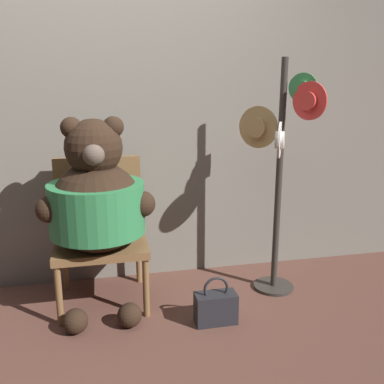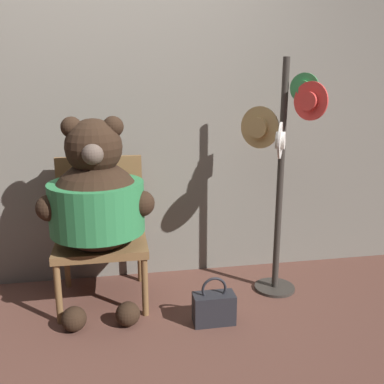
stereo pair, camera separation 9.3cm
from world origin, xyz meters
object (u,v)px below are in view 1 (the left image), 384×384
at_px(handbag_on_ground, 216,307).
at_px(teddy_bear, 97,202).
at_px(chair, 100,227).
at_px(hat_display_rack, 279,163).

bearing_deg(handbag_on_ground, teddy_bear, 154.61).
bearing_deg(handbag_on_ground, chair, 142.85).
relative_size(hat_display_rack, handbag_on_ground, 5.23).
relative_size(chair, handbag_on_ground, 3.10).
xyz_separation_m(hat_display_rack, handbag_on_ground, (-0.51, -0.33, -0.80)).
xyz_separation_m(teddy_bear, handbag_on_ground, (0.67, -0.32, -0.61)).
height_order(teddy_bear, handbag_on_ground, teddy_bear).
height_order(chair, handbag_on_ground, chair).
bearing_deg(teddy_bear, chair, 86.51).
bearing_deg(chair, teddy_bear, -93.49).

